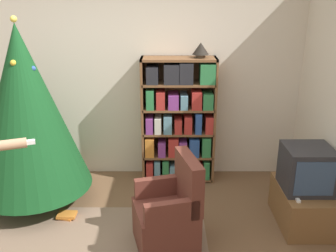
% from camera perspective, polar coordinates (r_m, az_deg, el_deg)
% --- Properties ---
extents(wall_back, '(8.00, 0.10, 2.60)m').
position_cam_1_polar(wall_back, '(4.90, -5.62, 7.12)').
color(wall_back, beige).
rests_on(wall_back, ground_plane).
extents(bookshelf, '(0.93, 0.33, 1.62)m').
position_cam_1_polar(bookshelf, '(4.78, 1.67, 0.68)').
color(bookshelf, brown).
rests_on(bookshelf, ground_plane).
extents(tv_stand, '(0.49, 0.77, 0.41)m').
position_cam_1_polar(tv_stand, '(4.33, 19.67, -11.34)').
color(tv_stand, brown).
rests_on(tv_stand, ground_plane).
extents(television, '(0.48, 0.47, 0.46)m').
position_cam_1_polar(television, '(4.13, 20.38, -6.11)').
color(television, '#28282D').
rests_on(television, tv_stand).
extents(game_remote, '(0.04, 0.12, 0.02)m').
position_cam_1_polar(game_remote, '(3.99, 19.07, -10.45)').
color(game_remote, white).
rests_on(game_remote, tv_stand).
extents(christmas_tree, '(1.32, 1.32, 2.14)m').
position_cam_1_polar(christmas_tree, '(4.39, -20.87, 2.30)').
color(christmas_tree, '#4C3323').
rests_on(christmas_tree, ground_plane).
extents(armchair, '(0.69, 0.69, 0.92)m').
position_cam_1_polar(armchair, '(3.72, 0.23, -13.50)').
color(armchair, brown).
rests_on(armchair, ground_plane).
extents(table_lamp, '(0.20, 0.20, 0.18)m').
position_cam_1_polar(table_lamp, '(4.59, 4.99, 11.59)').
color(table_lamp, '#473828').
rests_on(table_lamp, bookshelf).
extents(book_pile_near_tree, '(0.21, 0.16, 0.05)m').
position_cam_1_polar(book_pile_near_tree, '(4.40, -15.14, -13.02)').
color(book_pile_near_tree, orange).
rests_on(book_pile_near_tree, ground_plane).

